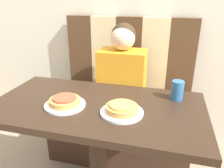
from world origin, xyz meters
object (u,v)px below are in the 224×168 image
Objects in this scene: plate_left at (65,105)px; pizza_right at (122,108)px; person at (122,66)px; pizza_left at (65,101)px; plate_right at (122,112)px; drinking_cup at (177,90)px.

pizza_right reaches higher than plate_left.
person is 0.70m from pizza_left.
plate_right is (0.15, -0.68, -0.01)m from person.
person reaches higher than drinking_cup.
plate_right is at bearing -138.22° from drinking_cup.
drinking_cup is (0.54, 0.22, 0.02)m from pizza_left.
pizza_left is (0.00, 0.00, 0.02)m from plate_left.
person reaches higher than pizza_left.
plate_left is 1.34× the size of pizza_right.
plate_right is 1.34× the size of pizza_left.
plate_left is 0.02m from pizza_left.
pizza_right is (0.29, 0.00, 0.02)m from plate_left.
person reaches higher than pizza_right.
drinking_cup reaches higher than pizza_left.
person is at bearing 130.80° from drinking_cup.
pizza_left is 1.46× the size of drinking_cup.
plate_left is 1.34× the size of pizza_left.
plate_left is 0.29m from plate_right.
pizza_right reaches higher than plate_right.
plate_left is at bearing -157.59° from drinking_cup.
pizza_right is at bearing 0.00° from pizza_left.
pizza_right is at bearing -138.22° from drinking_cup.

